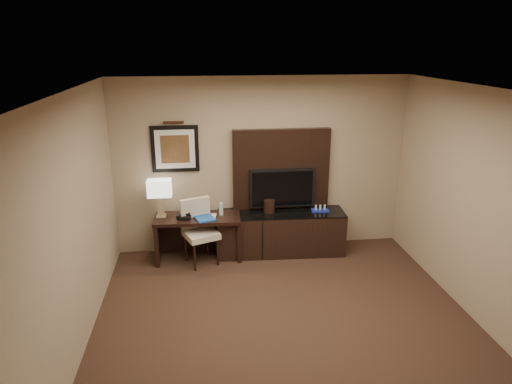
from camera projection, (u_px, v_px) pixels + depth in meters
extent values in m
cube|color=#331F16|center=(291.00, 339.00, 5.11)|extent=(4.50, 5.00, 0.01)
cube|color=silver|center=(298.00, 94.00, 4.26)|extent=(4.50, 5.00, 0.01)
cube|color=#9E896B|center=(261.00, 165.00, 7.04)|extent=(4.50, 0.01, 2.70)
cube|color=#9E896B|center=(67.00, 238.00, 4.42)|extent=(0.01, 5.00, 2.70)
cube|color=#9E896B|center=(497.00, 217.00, 4.95)|extent=(0.01, 5.00, 2.70)
cube|color=black|center=(198.00, 238.00, 6.91)|extent=(1.30, 0.61, 0.68)
cube|color=black|center=(281.00, 232.00, 7.11)|extent=(1.97, 0.64, 0.67)
cube|color=black|center=(281.00, 171.00, 7.04)|extent=(1.50, 0.12, 1.30)
cube|color=black|center=(282.00, 188.00, 7.03)|extent=(1.00, 0.08, 0.60)
cube|color=black|center=(175.00, 149.00, 6.77)|extent=(0.70, 0.04, 0.70)
cylinder|color=#3A2112|center=(173.00, 122.00, 6.61)|extent=(0.04, 0.04, 0.30)
cube|color=#1B56B4|center=(204.00, 218.00, 6.74)|extent=(0.36, 0.41, 0.02)
imported|color=tan|center=(206.00, 210.00, 6.76)|extent=(0.15, 0.04, 0.21)
cylinder|color=silver|center=(221.00, 209.00, 6.84)|extent=(0.08, 0.08, 0.19)
cylinder|color=black|center=(269.00, 206.00, 6.98)|extent=(0.19, 0.19, 0.20)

